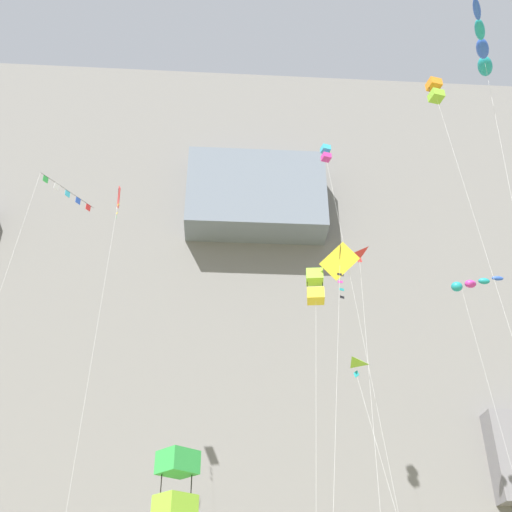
{
  "coord_description": "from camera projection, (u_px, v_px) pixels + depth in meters",
  "views": [
    {
      "loc": [
        -3.16,
        -2.82,
        1.65
      ],
      "look_at": [
        -1.68,
        22.31,
        17.29
      ],
      "focal_mm": 44.59,
      "sensor_mm": 36.0,
      "label": 1
    }
  ],
  "objects": [
    {
      "name": "cliff_face",
      "position": [
        250.0,
        338.0,
        71.38
      ],
      "size": [
        180.0,
        24.01,
        62.88
      ],
      "color": "slate",
      "rests_on": "ground"
    },
    {
      "name": "kite_banner_mid_right",
      "position": [
        56.0,
        216.0,
        42.89
      ],
      "size": [
        4.35,
        6.44,
        29.13
      ],
      "color": "black",
      "rests_on": "ground"
    },
    {
      "name": "kite_box_high_left",
      "position": [
        435.0,
        92.0,
        43.34
      ],
      "size": [
        2.16,
        2.42,
        35.03
      ],
      "color": "orange",
      "rests_on": "ground"
    },
    {
      "name": "kite_delta_upper_left",
      "position": [
        355.0,
        385.0,
        34.67
      ],
      "size": [
        2.84,
        3.99,
        14.75
      ],
      "color": "#8CCC33",
      "rests_on": "ground"
    },
    {
      "name": "kite_windsock_upper_right",
      "position": [
        483.0,
        51.0,
        39.16
      ],
      "size": [
        3.63,
        6.32,
        33.91
      ],
      "color": "teal",
      "rests_on": "ground"
    },
    {
      "name": "kite_box_far_left",
      "position": [
        315.0,
        287.0,
        41.18
      ],
      "size": [
        2.02,
        3.21,
        22.81
      ],
      "color": "#8CCC33",
      "rests_on": "ground"
    },
    {
      "name": "kite_box_low_left",
      "position": [
        326.0,
        156.0,
        47.22
      ],
      "size": [
        2.99,
        2.77,
        33.81
      ],
      "color": "#38B2D1",
      "rests_on": "ground"
    },
    {
      "name": "kite_delta_near_cliff",
      "position": [
        356.0,
        273.0,
        41.43
      ],
      "size": [
        2.02,
        6.52,
        24.01
      ],
      "color": "red",
      "rests_on": "ground"
    },
    {
      "name": "kite_diamond_mid_left",
      "position": [
        117.0,
        210.0,
        47.72
      ],
      "size": [
        0.8,
        5.99,
        32.11
      ],
      "color": "red",
      "rests_on": "ground"
    },
    {
      "name": "kite_windsock_high_right",
      "position": [
        469.0,
        285.0,
        48.14
      ],
      "size": [
        4.03,
        4.96,
        25.82
      ],
      "color": "teal",
      "rests_on": "ground"
    },
    {
      "name": "kite_box_high_center",
      "position": [
        176.0,
        485.0,
        20.91
      ],
      "size": [
        3.3,
        6.25,
        7.38
      ],
      "color": "green",
      "rests_on": "ground"
    },
    {
      "name": "kite_diamond_upper_mid",
      "position": [
        340.0,
        266.0,
        40.76
      ],
      "size": [
        4.3,
        5.55,
        24.31
      ],
      "color": "yellow",
      "rests_on": "ground"
    }
  ]
}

